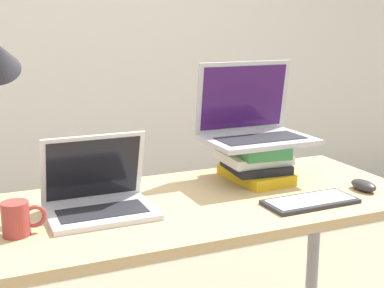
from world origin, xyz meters
TOP-DOWN VIEW (x-y plane):
  - wall_back at (0.00, 2.01)m, footprint 8.00×0.05m
  - desk at (0.00, 0.31)m, footprint 1.45×0.61m
  - laptop_left at (-0.28, 0.32)m, footprint 0.30×0.22m
  - book_stack at (0.30, 0.43)m, footprint 0.22×0.29m
  - laptop_on_books at (0.30, 0.45)m, footprint 0.37×0.26m
  - wireless_keyboard at (0.33, 0.14)m, footprint 0.29×0.13m
  - mouse at (0.57, 0.18)m, footprint 0.06×0.10m
  - mug at (-0.51, 0.24)m, footprint 0.11×0.07m

SIDE VIEW (x-z plane):
  - desk at x=0.00m, z-range 0.27..0.97m
  - wireless_keyboard at x=0.33m, z-range 0.70..0.72m
  - mouse at x=0.57m, z-range 0.70..0.74m
  - mug at x=-0.51m, z-range 0.70..0.79m
  - laptop_left at x=-0.28m, z-range 0.64..0.86m
  - book_stack at x=0.30m, z-range 0.70..0.84m
  - laptop_on_books at x=0.30m, z-range 0.76..1.03m
  - wall_back at x=0.00m, z-range 0.00..2.70m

